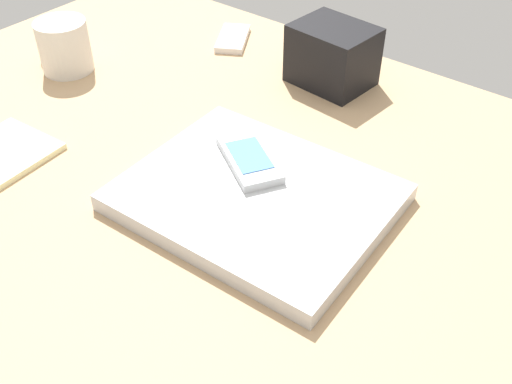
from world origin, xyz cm
name	(u,v)px	position (x,y,z in cm)	size (l,w,h in cm)	color
desk_surface	(229,176)	(0.00, 0.00, 1.50)	(120.00, 80.00, 3.00)	tan
laptop_closed	(256,197)	(-7.52, 3.72, 4.15)	(30.81, 24.60, 2.29)	#B7BABC
cell_phone_on_laptop	(251,158)	(-3.51, -0.33, 5.92)	(12.30, 10.34, 1.33)	silver
cell_phone_on_desk	(233,38)	(23.28, -28.53, 3.59)	(9.28, 11.17, 1.24)	silver
desk_organizer	(333,55)	(1.72, -27.11, 7.69)	(11.99, 9.58, 9.38)	black
coffee_mug	(63,46)	(38.07, -3.81, 7.17)	(11.32, 8.19, 8.33)	silver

